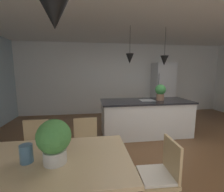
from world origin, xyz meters
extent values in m
cube|color=brown|center=(0.00, 0.00, -0.02)|extent=(10.00, 8.40, 0.04)
cube|color=silver|center=(0.00, 0.00, 2.76)|extent=(10.00, 8.40, 0.12)
cube|color=silver|center=(0.00, 3.26, 1.35)|extent=(10.00, 0.12, 2.70)
cube|color=#D1B284|center=(-1.85, -1.30, 0.73)|extent=(1.73, 0.98, 0.04)
cylinder|color=#D1B284|center=(-1.07, -0.89, 0.37)|extent=(0.06, 0.06, 0.73)
cube|color=tan|center=(-1.46, -0.49, 0.43)|extent=(0.41, 0.41, 0.04)
cube|color=white|center=(-1.46, -0.49, 0.47)|extent=(0.37, 0.37, 0.03)
cube|color=tan|center=(-1.47, -0.31, 0.66)|extent=(0.38, 0.04, 0.42)
cylinder|color=tan|center=(-1.29, -0.66, 0.21)|extent=(0.04, 0.04, 0.41)
cylinder|color=tan|center=(-1.63, -0.66, 0.21)|extent=(0.04, 0.04, 0.41)
cylinder|color=tan|center=(-1.30, -0.32, 0.21)|extent=(0.04, 0.04, 0.41)
cylinder|color=tan|center=(-1.64, -0.32, 0.21)|extent=(0.04, 0.04, 0.41)
cube|color=tan|center=(-0.67, -1.30, 0.43)|extent=(0.42, 0.42, 0.04)
cube|color=white|center=(-0.67, -1.30, 0.47)|extent=(0.37, 0.37, 0.03)
cube|color=tan|center=(-0.49, -1.31, 0.66)|extent=(0.04, 0.38, 0.42)
cylinder|color=tan|center=(-0.83, -1.13, 0.21)|extent=(0.04, 0.04, 0.41)
cylinder|color=tan|center=(-0.49, -1.14, 0.21)|extent=(0.04, 0.04, 0.41)
cube|color=tan|center=(-2.24, -0.49, 0.43)|extent=(0.41, 0.41, 0.04)
cube|color=white|center=(-2.24, -0.49, 0.47)|extent=(0.37, 0.37, 0.03)
cube|color=tan|center=(-2.24, -0.31, 0.66)|extent=(0.38, 0.04, 0.42)
cylinder|color=tan|center=(-2.08, -0.66, 0.21)|extent=(0.04, 0.04, 0.41)
cylinder|color=tan|center=(-2.42, -0.66, 0.21)|extent=(0.04, 0.04, 0.41)
cylinder|color=tan|center=(-2.07, -0.32, 0.21)|extent=(0.04, 0.04, 0.41)
cylinder|color=tan|center=(-2.41, -0.32, 0.21)|extent=(0.04, 0.04, 0.41)
cube|color=white|center=(0.03, 0.93, 0.44)|extent=(2.22, 0.87, 0.88)
cube|color=black|center=(0.03, 0.93, 0.88)|extent=(2.28, 0.93, 0.04)
cube|color=gray|center=(0.07, 0.93, 0.91)|extent=(0.36, 0.30, 0.01)
cube|color=silver|center=(1.44, 2.86, 0.98)|extent=(0.75, 0.64, 1.97)
cylinder|color=#4C4C4C|center=(1.10, 2.52, 0.98)|extent=(0.02, 0.02, 1.18)
cone|color=black|center=(-1.66, -1.41, 2.08)|extent=(0.25, 0.25, 0.25)
cylinder|color=black|center=(-0.41, 0.93, 2.38)|extent=(0.01, 0.01, 0.64)
cone|color=black|center=(-0.41, 0.93, 1.94)|extent=(0.19, 0.19, 0.23)
cylinder|color=black|center=(0.48, 0.93, 2.36)|extent=(0.01, 0.01, 0.68)
cone|color=black|center=(0.48, 0.93, 1.90)|extent=(0.20, 0.20, 0.24)
cylinder|color=#8C664C|center=(0.41, 0.93, 0.98)|extent=(0.19, 0.19, 0.16)
sphere|color=#387F3D|center=(0.41, 0.93, 1.17)|extent=(0.27, 0.27, 0.27)
cylinder|color=beige|center=(-1.73, -1.37, 0.82)|extent=(0.22, 0.22, 0.13)
sphere|color=#478C42|center=(-1.73, -1.37, 1.02)|extent=(0.32, 0.32, 0.32)
cylinder|color=slate|center=(-2.00, -1.32, 0.84)|extent=(0.12, 0.12, 0.18)
camera|label=1|loc=(-1.38, -2.81, 1.61)|focal=24.89mm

